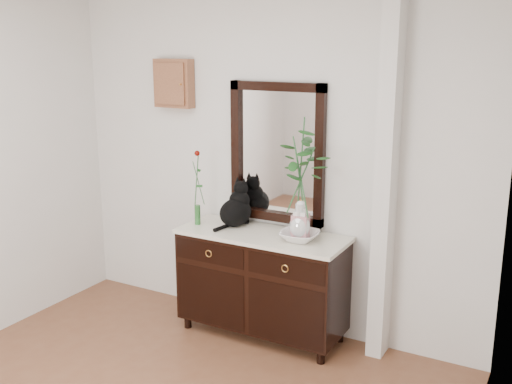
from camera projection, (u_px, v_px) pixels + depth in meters
The scene contains 10 objects.
wall_back at pixel (266, 163), 4.75m from camera, with size 3.60×0.04×2.70m, color silver.
pilaster at pixel (386, 178), 4.21m from camera, with size 0.12×0.20×2.70m, color silver.
sideboard at pixel (262, 279), 4.70m from camera, with size 1.33×0.52×0.82m.
wall_mirror at pixel (277, 153), 4.67m from camera, with size 0.80×0.06×1.10m.
key_cabinet at pixel (174, 83), 4.97m from camera, with size 0.35×0.10×0.40m, color brown.
cat at pixel (235, 204), 4.77m from camera, with size 0.26×0.32×0.36m, color black, non-canonical shape.
lotus_bowl at pixel (300, 236), 4.43m from camera, with size 0.29×0.29×0.07m, color silver.
vase_branches at pixel (301, 178), 4.33m from camera, with size 0.44×0.44×0.92m, color silver, non-canonical shape.
bud_vase_rose at pixel (197, 187), 4.77m from camera, with size 0.07×0.07×0.62m, color #2A662D, non-canonical shape.
ginger_jar at pixel (301, 220), 4.41m from camera, with size 0.12×0.12×0.31m, color silver, non-canonical shape.
Camera 1 is at (2.18, -2.15, 2.27)m, focal length 42.00 mm.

